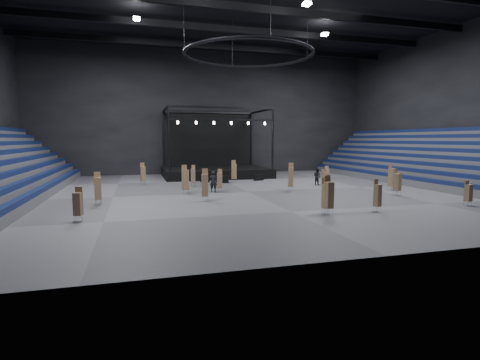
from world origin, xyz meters
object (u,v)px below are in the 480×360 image
object	(u,v)px
chair_stack_6	(234,171)
chair_stack_7	(193,176)
chair_stack_13	(205,185)
chair_stack_8	(329,194)
chair_stack_11	(220,180)
chair_stack_14	(291,177)
chair_stack_16	(397,181)
chair_stack_9	(392,177)
chair_stack_12	(327,176)
chair_stack_10	(185,179)
chair_stack_15	(78,203)
flight_case_mid	(223,179)
chair_stack_2	(324,178)
chair_stack_0	(326,195)
chair_stack_1	(377,195)
crew_member	(317,177)
flight_case_right	(259,177)
flight_case_left	(205,179)
chair_stack_3	(98,188)
stage	(214,166)
chair_stack_5	(468,192)
chair_stack_4	(143,174)
man_center	(213,182)

from	to	relation	value
chair_stack_6	chair_stack_7	distance (m)	5.82
chair_stack_7	chair_stack_13	distance (m)	9.92
chair_stack_8	chair_stack_11	distance (m)	13.53
chair_stack_7	chair_stack_13	xyz separation A→B (m)	(-0.50, -9.90, 0.19)
chair_stack_6	chair_stack_14	xyz separation A→B (m)	(3.63, -8.43, 0.04)
chair_stack_16	chair_stack_13	bearing A→B (deg)	155.18
chair_stack_9	chair_stack_12	distance (m)	6.78
chair_stack_10	chair_stack_15	world-z (taller)	chair_stack_10
flight_case_mid	chair_stack_2	bearing A→B (deg)	-34.30
chair_stack_8	chair_stack_13	size ratio (longest dim) A/B	0.99
chair_stack_0	chair_stack_1	world-z (taller)	chair_stack_0
chair_stack_11	chair_stack_10	bearing A→B (deg)	-150.14
chair_stack_16	crew_member	size ratio (longest dim) A/B	1.30
flight_case_right	chair_stack_10	xyz separation A→B (m)	(-10.25, -9.18, 1.01)
flight_case_left	chair_stack_7	world-z (taller)	chair_stack_7
chair_stack_14	chair_stack_12	bearing A→B (deg)	50.46
chair_stack_11	chair_stack_12	size ratio (longest dim) A/B	1.02
chair_stack_2	chair_stack_6	xyz separation A→B (m)	(-8.24, 6.65, 0.36)
chair_stack_3	chair_stack_13	bearing A→B (deg)	-9.44
stage	chair_stack_12	size ratio (longest dim) A/B	6.41
chair_stack_3	chair_stack_11	size ratio (longest dim) A/B	1.16
chair_stack_15	flight_case_mid	bearing A→B (deg)	69.38
chair_stack_14	chair_stack_15	distance (m)	20.62
chair_stack_5	chair_stack_11	distance (m)	20.94
flight_case_left	flight_case_mid	xyz separation A→B (m)	(1.90, -1.24, 0.06)
chair_stack_1	crew_member	size ratio (longest dim) A/B	1.24
chair_stack_5	chair_stack_1	bearing A→B (deg)	172.33
chair_stack_2	chair_stack_5	distance (m)	14.29
chair_stack_0	chair_stack_4	distance (m)	22.95
chair_stack_6	chair_stack_13	distance (m)	13.71
chair_stack_14	man_center	xyz separation A→B (m)	(-7.61, 1.15, -0.39)
chair_stack_8	chair_stack_13	xyz separation A→B (m)	(-7.17, 7.54, 0.02)
chair_stack_11	chair_stack_13	size ratio (longest dim) A/B	0.82
chair_stack_0	chair_stack_14	distance (m)	11.48
chair_stack_15	chair_stack_2	bearing A→B (deg)	42.34
chair_stack_2	man_center	xyz separation A→B (m)	(-12.22, -0.63, 0.01)
chair_stack_2	chair_stack_13	distance (m)	15.13
chair_stack_8	chair_stack_16	xyz separation A→B (m)	(10.25, 6.06, -0.09)
chair_stack_3	chair_stack_16	bearing A→B (deg)	-10.20
flight_case_left	crew_member	bearing A→B (deg)	-27.01
flight_case_mid	chair_stack_2	size ratio (longest dim) A/B	0.67
chair_stack_4	chair_stack_15	bearing A→B (deg)	-117.32
chair_stack_13	crew_member	bearing A→B (deg)	42.71
chair_stack_13	chair_stack_15	world-z (taller)	chair_stack_13
flight_case_right	chair_stack_16	bearing A→B (deg)	-61.66
stage	chair_stack_10	size ratio (longest dim) A/B	5.13
chair_stack_2	chair_stack_11	distance (m)	11.62
flight_case_left	chair_stack_3	xyz separation A→B (m)	(-10.80, -13.05, 0.97)
chair_stack_2	chair_stack_4	distance (m)	19.82
flight_case_mid	chair_stack_0	world-z (taller)	chair_stack_0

